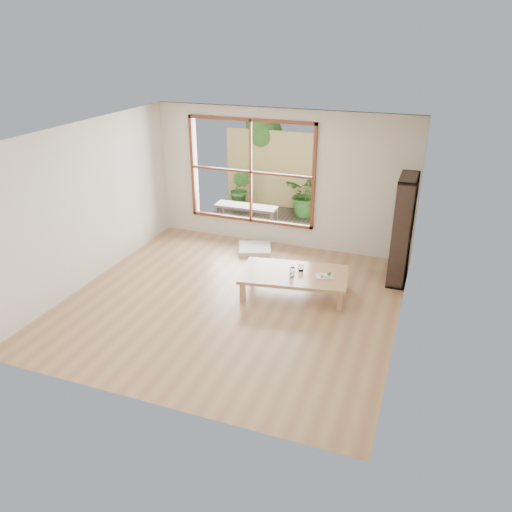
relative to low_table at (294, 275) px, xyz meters
The scene contains 15 objects.
ground 1.05m from the low_table, 146.24° to the right, with size 5.00×5.00×0.00m, color #A98454.
low_table is the anchor object (origin of this frame).
floor_cushion 1.83m from the low_table, 130.57° to the left, with size 0.60×0.60×0.09m, color beige.
bookshelf 1.95m from the low_table, 36.01° to the left, with size 0.29×0.81×1.79m, color #31211B.
glass_tall 0.19m from the low_table, 88.42° to the right, with size 0.07×0.07×0.12m, color silver.
glass_mid 0.17m from the low_table, 51.30° to the left, with size 0.08×0.08×0.11m, color silver.
glass_short 0.20m from the low_table, 70.72° to the left, with size 0.07×0.07×0.09m, color silver.
glass_small 0.09m from the low_table, behind, with size 0.07×0.07×0.09m, color silver.
food_tray 0.50m from the low_table, ahead, with size 0.31×0.26×0.08m.
deck 3.34m from the low_table, 115.47° to the left, with size 2.80×2.00×0.05m, color #352D27.
garden_bench 3.16m from the low_table, 125.15° to the left, with size 1.34×0.39×0.42m.
bamboo_fence 4.29m from the low_table, 109.67° to the left, with size 2.80×0.06×1.80m, color #CFBF6A.
shrub_right 3.65m from the low_table, 101.86° to the left, with size 0.90×0.78×1.00m, color #396926.
shrub_left 4.25m from the low_table, 123.34° to the left, with size 0.50×0.41×0.92m, color #396926.
garden_tree 4.97m from the low_table, 116.09° to the left, with size 1.04×0.85×2.22m.
Camera 1 is at (2.70, -6.28, 3.87)m, focal length 35.00 mm.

